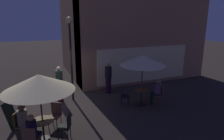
# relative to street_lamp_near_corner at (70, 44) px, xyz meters

# --- Properties ---
(ground_plane) EXTENTS (60.00, 60.00, 0.00)m
(ground_plane) POSITION_rel_street_lamp_near_corner_xyz_m (-0.87, -0.02, -2.78)
(ground_plane) COLOR #2B2421
(cafe_building) EXTENTS (8.59, 7.12, 8.22)m
(cafe_building) POSITION_rel_street_lamp_near_corner_xyz_m (3.45, 2.93, 1.33)
(cafe_building) COLOR #A57652
(cafe_building) RESTS_ON ground
(street_lamp_near_corner) EXTENTS (0.31, 0.31, 4.04)m
(street_lamp_near_corner) POSITION_rel_street_lamp_near_corner_xyz_m (0.00, 0.00, 0.00)
(street_lamp_near_corner) COLOR black
(street_lamp_near_corner) RESTS_ON ground
(menu_sandwich_board) EXTENTS (0.85, 0.79, 0.99)m
(menu_sandwich_board) POSITION_rel_street_lamp_near_corner_xyz_m (-2.48, -1.84, -2.26)
(menu_sandwich_board) COLOR black
(menu_sandwich_board) RESTS_ON ground
(cafe_table_0) EXTENTS (0.74, 0.74, 0.71)m
(cafe_table_0) POSITION_rel_street_lamp_near_corner_xyz_m (-1.59, -3.05, -2.25)
(cafe_table_0) COLOR black
(cafe_table_0) RESTS_ON ground
(cafe_table_1) EXTENTS (0.62, 0.62, 0.73)m
(cafe_table_1) POSITION_rel_street_lamp_near_corner_xyz_m (2.86, -1.79, -2.28)
(cafe_table_1) COLOR black
(cafe_table_1) RESTS_ON ground
(patio_umbrella_0) EXTENTS (2.24, 2.24, 2.28)m
(patio_umbrella_0) POSITION_rel_street_lamp_near_corner_xyz_m (-1.59, -3.05, -0.77)
(patio_umbrella_0) COLOR black
(patio_umbrella_0) RESTS_ON ground
(patio_umbrella_1) EXTENTS (2.08, 2.08, 2.38)m
(patio_umbrella_1) POSITION_rel_street_lamp_near_corner_xyz_m (2.86, -1.79, -0.64)
(patio_umbrella_1) COLOR black
(patio_umbrella_1) RESTS_ON ground
(cafe_chair_0) EXTENTS (0.56, 0.56, 0.94)m
(cafe_chair_0) POSITION_rel_street_lamp_near_corner_xyz_m (-1.96, -3.73, -2.21)
(cafe_chair_0) COLOR brown
(cafe_chair_0) RESTS_ON ground
(cafe_chair_1) EXTENTS (0.53, 0.53, 0.93)m
(cafe_chair_1) POSITION_rel_street_lamp_near_corner_xyz_m (-0.86, -3.37, -2.21)
(cafe_chair_1) COLOR black
(cafe_chair_1) RESTS_ON ground
(cafe_chair_2) EXTENTS (0.58, 0.58, 0.94)m
(cafe_chair_2) POSITION_rel_street_lamp_near_corner_xyz_m (-1.10, -2.33, -2.21)
(cafe_chair_2) COLOR brown
(cafe_chair_2) RESTS_ON ground
(cafe_chair_3) EXTENTS (0.56, 0.56, 0.97)m
(cafe_chair_3) POSITION_rel_street_lamp_near_corner_xyz_m (-2.28, -2.69, -2.19)
(cafe_chair_3) COLOR brown
(cafe_chair_3) RESTS_ON ground
(cafe_chair_4) EXTENTS (0.49, 0.49, 0.93)m
(cafe_chair_4) POSITION_rel_street_lamp_near_corner_xyz_m (3.71, -2.04, -2.23)
(cafe_chair_4) COLOR brown
(cafe_chair_4) RESTS_ON ground
(cafe_chair_5) EXTENTS (0.51, 0.51, 0.88)m
(cafe_chair_5) POSITION_rel_street_lamp_near_corner_xyz_m (2.05, -1.52, -2.25)
(cafe_chair_5) COLOR black
(cafe_chair_5) RESTS_ON ground
(patron_seated_0) EXTENTS (0.44, 0.50, 1.26)m
(patron_seated_0) POSITION_rel_street_lamp_near_corner_xyz_m (-1.89, -3.60, -2.07)
(patron_seated_0) COLOR black
(patron_seated_0) RESTS_ON ground
(patron_seated_1) EXTENTS (0.52, 0.45, 1.24)m
(patron_seated_1) POSITION_rel_street_lamp_near_corner_xyz_m (-2.15, -2.75, -2.07)
(patron_seated_1) COLOR slate
(patron_seated_1) RESTS_ON ground
(patron_seated_2) EXTENTS (0.52, 0.42, 1.23)m
(patron_seated_2) POSITION_rel_street_lamp_near_corner_xyz_m (3.57, -2.00, -2.08)
(patron_seated_2) COLOR black
(patron_seated_2) RESTS_ON ground
(patron_standing_3) EXTENTS (0.37, 0.37, 1.68)m
(patron_standing_3) POSITION_rel_street_lamp_near_corner_xyz_m (1.98, 0.23, -1.94)
(patron_standing_3) COLOR black
(patron_standing_3) RESTS_ON ground
(patron_standing_4) EXTENTS (0.33, 0.33, 1.76)m
(patron_standing_4) POSITION_rel_street_lamp_near_corner_xyz_m (-0.61, 0.04, -1.88)
(patron_standing_4) COLOR #4C101E
(patron_standing_4) RESTS_ON ground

